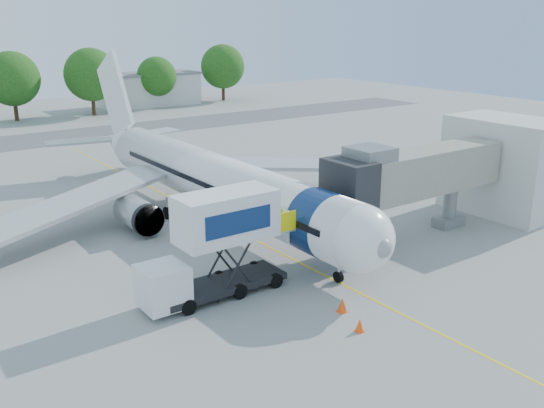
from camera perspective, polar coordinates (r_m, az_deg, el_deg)
ground at (r=40.78m, az=-2.71°, el=-2.87°), size 160.00×160.00×0.00m
guidance_line at (r=40.78m, az=-2.71°, el=-2.87°), size 0.15×70.00×0.01m
taxiway_strip at (r=78.27m, az=-19.94°, el=5.84°), size 120.00×10.00×0.01m
aircraft at (r=43.26m, az=-5.76°, el=2.33°), size 34.17×37.73×11.35m
jet_bridge at (r=39.47m, az=12.68°, el=2.64°), size 13.90×3.20×6.60m
terminal_stub at (r=47.88m, az=21.05°, el=3.38°), size 5.00×8.00×7.00m
catering_hiloader at (r=31.14m, az=-5.35°, el=-3.98°), size 8.50×2.44×5.50m
ground_tug at (r=29.59m, az=14.68°, el=-9.93°), size 3.92×2.63×1.43m
safety_cone_a at (r=30.47m, az=6.63°, el=-9.44°), size 0.48×0.48×0.76m
safety_cone_b at (r=28.83m, az=8.25°, el=-11.25°), size 0.42×0.42×0.66m
outbuilding_right at (r=104.06m, az=-11.54°, el=10.56°), size 16.40×7.40×5.30m
tree_d at (r=92.97m, az=-23.27°, el=10.77°), size 7.55×7.55×9.63m
tree_e at (r=94.40m, az=-16.68°, el=11.58°), size 7.72×7.72×9.84m
tree_f at (r=101.39m, az=-10.80°, el=11.71°), size 6.32×6.32×8.06m
tree_g at (r=107.97m, az=-4.66°, el=12.77°), size 7.56×7.56×9.63m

